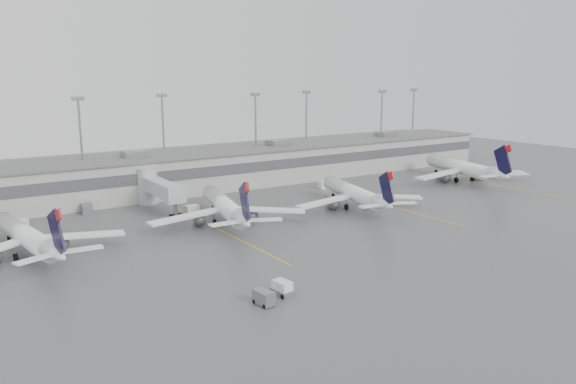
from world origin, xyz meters
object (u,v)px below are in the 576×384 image
jet_far_left (28,237)px  jet_far_right (464,168)px  jet_mid_right (355,193)px  baggage_tug (282,289)px  jet_mid_left (226,206)px

jet_far_left → jet_far_right: bearing=-5.4°
jet_mid_right → baggage_tug: 44.67m
jet_far_left → baggage_tug: bearing=-62.5°
jet_far_left → baggage_tug: (21.77, -30.92, -2.25)m
jet_far_left → jet_far_right: (95.35, 3.75, 0.38)m
jet_far_left → jet_mid_right: size_ratio=1.02×
jet_mid_left → baggage_tug: (-9.12, -31.53, -2.37)m
baggage_tug → jet_mid_left: bearing=66.7°
jet_mid_right → jet_far_left: bearing=-169.1°
jet_far_right → jet_mid_right: bearing=-155.5°
jet_far_right → baggage_tug: size_ratio=11.31×
jet_far_right → jet_mid_left: bearing=-162.3°
jet_mid_right → baggage_tug: jet_mid_right is taller
jet_mid_left → baggage_tug: 32.91m
jet_far_left → baggage_tug: size_ratio=10.20×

